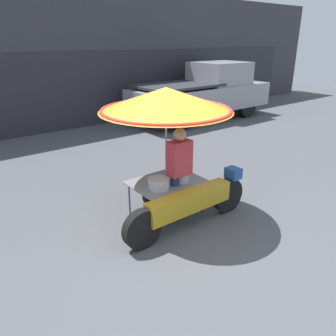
# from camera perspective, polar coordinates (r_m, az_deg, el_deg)

# --- Properties ---
(ground_plane) EXTENTS (36.00, 36.00, 0.00)m
(ground_plane) POSITION_cam_1_polar(r_m,az_deg,el_deg) (5.06, 2.39, -11.78)
(ground_plane) COLOR #4C4F54
(shopfront_building) EXTENTS (28.00, 2.06, 4.32)m
(shopfront_building) POSITION_cam_1_polar(r_m,az_deg,el_deg) (11.71, -25.30, 16.52)
(shopfront_building) COLOR #38383D
(shopfront_building) RESTS_ON ground
(vendor_motorcycle_cart) EXTENTS (2.34, 2.05, 2.11)m
(vendor_motorcycle_cart) POSITION_cam_1_polar(r_m,az_deg,el_deg) (5.02, 0.12, 8.85)
(vendor_motorcycle_cart) COLOR black
(vendor_motorcycle_cart) RESTS_ON ground
(vendor_person) EXTENTS (0.38, 0.22, 1.51)m
(vendor_person) POSITION_cam_1_polar(r_m,az_deg,el_deg) (5.23, 1.98, -0.20)
(vendor_person) COLOR navy
(vendor_person) RESTS_ON ground
(pickup_truck) EXTENTS (5.46, 1.86, 2.00)m
(pickup_truck) POSITION_cam_1_polar(r_m,az_deg,el_deg) (12.28, 6.35, 12.96)
(pickup_truck) COLOR black
(pickup_truck) RESTS_ON ground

